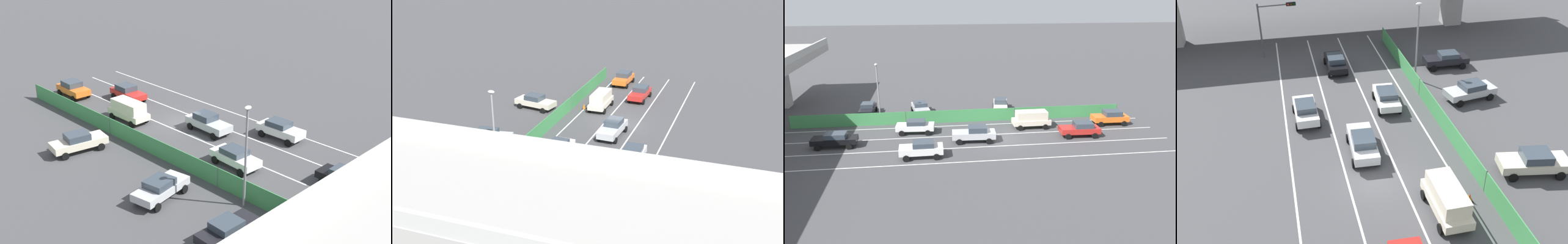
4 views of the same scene
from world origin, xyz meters
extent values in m
plane|color=#424244|center=(0.00, 0.00, 0.00)|extent=(300.00, 300.00, 0.00)
cube|color=silver|center=(-5.26, 4.11, 0.00)|extent=(0.14, 44.22, 0.01)
cube|color=silver|center=(-1.75, 4.11, 0.00)|extent=(0.14, 44.22, 0.01)
cube|color=silver|center=(1.75, 4.11, 0.00)|extent=(0.14, 44.22, 0.01)
cube|color=silver|center=(5.26, 4.11, 0.00)|extent=(0.14, 44.22, 0.01)
cube|color=#3D8E4C|center=(6.63, 4.11, 0.78)|extent=(0.06, 40.22, 1.57)
cylinder|color=#4C514C|center=(6.63, -16.00, 0.78)|extent=(0.10, 0.10, 1.57)
cylinder|color=#4C514C|center=(6.63, -2.59, 0.78)|extent=(0.10, 0.10, 1.57)
cylinder|color=#4C514C|center=(6.63, 10.81, 0.78)|extent=(0.10, 0.10, 1.57)
cube|color=black|center=(0.18, 17.73, 0.76)|extent=(1.75, 4.57, 0.55)
cube|color=#333D47|center=(0.18, 17.59, 1.28)|extent=(1.53, 2.13, 0.50)
cylinder|color=black|center=(-0.67, 19.29, 0.32)|extent=(0.22, 0.64, 0.64)
cylinder|color=black|center=(1.06, 19.28, 0.32)|extent=(0.22, 0.64, 0.64)
cylinder|color=black|center=(-0.69, 16.19, 0.32)|extent=(0.22, 0.64, 0.64)
cylinder|color=black|center=(1.04, 16.18, 0.32)|extent=(0.22, 0.64, 0.64)
cube|color=#B7BABC|center=(-0.11, 3.30, 0.81)|extent=(1.98, 4.69, 0.66)
cube|color=#333D47|center=(-0.13, 2.90, 1.43)|extent=(1.64, 1.99, 0.58)
cylinder|color=black|center=(-0.91, 4.91, 0.32)|extent=(0.25, 0.65, 0.64)
cylinder|color=black|center=(0.85, 4.82, 0.32)|extent=(0.25, 0.65, 0.64)
cylinder|color=black|center=(-1.06, 1.77, 0.32)|extent=(0.25, 0.65, 0.64)
cylinder|color=black|center=(0.69, 1.69, 0.32)|extent=(0.25, 0.65, 0.64)
cube|color=red|center=(0.02, -8.52, 0.78)|extent=(1.98, 4.45, 0.60)
cube|color=#333D47|center=(0.00, -8.90, 1.35)|extent=(1.66, 2.05, 0.56)
cylinder|color=black|center=(-0.81, -6.99, 0.32)|extent=(0.25, 0.65, 0.64)
cylinder|color=black|center=(0.98, -7.07, 0.32)|extent=(0.25, 0.65, 0.64)
cylinder|color=black|center=(-0.94, -9.96, 0.32)|extent=(0.25, 0.65, 0.64)
cylinder|color=black|center=(0.84, -10.04, 0.32)|extent=(0.25, 0.65, 0.64)
cube|color=white|center=(-3.61, 8.82, 0.81)|extent=(1.80, 4.25, 0.66)
cube|color=#333D47|center=(-3.61, 8.59, 1.39)|extent=(1.56, 2.02, 0.49)
cylinder|color=black|center=(-4.50, 10.24, 0.32)|extent=(0.23, 0.64, 0.64)
cylinder|color=black|center=(-2.77, 10.26, 0.32)|extent=(0.23, 0.64, 0.64)
cylinder|color=black|center=(-4.46, 7.37, 0.32)|extent=(0.23, 0.64, 0.64)
cylinder|color=black|center=(-2.72, 7.40, 0.32)|extent=(0.23, 0.64, 0.64)
cube|color=silver|center=(3.28, 9.58, 0.77)|extent=(2.00, 4.34, 0.58)
cube|color=#333D47|center=(3.28, 9.46, 1.30)|extent=(1.65, 2.08, 0.48)
cylinder|color=black|center=(2.51, 11.07, 0.32)|extent=(0.26, 0.65, 0.64)
cylinder|color=black|center=(4.24, 10.96, 0.32)|extent=(0.26, 0.65, 0.64)
cylinder|color=black|center=(2.33, 8.20, 0.32)|extent=(0.26, 0.65, 0.64)
cylinder|color=black|center=(4.06, 8.09, 0.32)|extent=(0.26, 0.65, 0.64)
cube|color=beige|center=(3.48, -3.93, 0.77)|extent=(1.81, 4.41, 0.58)
cube|color=beige|center=(3.48, -3.93, 1.55)|extent=(1.59, 3.62, 0.98)
cylinder|color=black|center=(2.58, -2.43, 0.32)|extent=(0.22, 0.64, 0.64)
cylinder|color=black|center=(4.37, -2.42, 0.32)|extent=(0.22, 0.64, 0.64)
cylinder|color=black|center=(2.60, -5.43, 0.32)|extent=(0.22, 0.64, 0.64)
cylinder|color=black|center=(4.39, -5.42, 0.32)|extent=(0.22, 0.64, 0.64)
cube|color=orange|center=(3.52, -13.68, 0.80)|extent=(1.94, 4.26, 0.63)
cube|color=#333D47|center=(3.51, -13.93, 1.41)|extent=(1.66, 2.03, 0.58)
cylinder|color=black|center=(2.64, -12.22, 0.32)|extent=(0.24, 0.65, 0.64)
cylinder|color=black|center=(4.47, -12.27, 0.32)|extent=(0.24, 0.65, 0.64)
cylinder|color=black|center=(2.56, -15.09, 0.32)|extent=(0.24, 0.65, 0.64)
cylinder|color=black|center=(4.39, -15.14, 0.32)|extent=(0.24, 0.65, 0.64)
cube|color=beige|center=(10.61, -1.50, 0.78)|extent=(4.93, 2.57, 0.61)
cube|color=#333D47|center=(10.71, -1.52, 1.37)|extent=(2.15, 1.89, 0.57)
cylinder|color=black|center=(8.89, -2.13, 0.32)|extent=(0.67, 0.32, 0.64)
cylinder|color=black|center=(9.19, -0.34, 0.32)|extent=(0.67, 0.32, 0.64)
cylinder|color=black|center=(12.03, -2.66, 0.32)|extent=(0.67, 0.32, 0.64)
cylinder|color=black|center=(12.33, -0.88, 0.32)|extent=(0.67, 0.32, 0.64)
cube|color=#B2B5B7|center=(10.67, 9.12, 0.77)|extent=(4.71, 2.57, 0.58)
cube|color=#333D47|center=(10.80, 9.14, 1.31)|extent=(2.20, 1.93, 0.49)
cylinder|color=black|center=(9.33, 7.96, 0.32)|extent=(0.67, 0.33, 0.64)
cylinder|color=black|center=(9.01, 9.77, 0.32)|extent=(0.67, 0.33, 0.64)
cylinder|color=black|center=(12.32, 8.47, 0.32)|extent=(0.67, 0.33, 0.64)
cylinder|color=black|center=(12.00, 10.28, 0.32)|extent=(0.67, 0.33, 0.64)
cube|color=black|center=(11.03, 15.92, 0.77)|extent=(4.44, 1.82, 0.59)
cube|color=#333D47|center=(11.25, 15.91, 1.30)|extent=(1.87, 1.55, 0.47)
cylinder|color=black|center=(9.51, 15.10, 0.32)|extent=(0.65, 0.24, 0.64)
cylinder|color=black|center=(9.56, 16.81, 0.32)|extent=(0.65, 0.24, 0.64)
cylinder|color=black|center=(12.50, 15.03, 0.32)|extent=(0.65, 0.24, 0.64)
cylinder|color=gray|center=(7.21, 13.87, 3.54)|extent=(0.16, 0.16, 7.08)
ellipsoid|color=silver|center=(7.21, 13.87, 7.26)|extent=(0.60, 0.36, 0.28)
cone|color=orange|center=(5.31, -3.27, 0.31)|extent=(0.36, 0.36, 0.62)
cube|color=black|center=(5.31, -3.27, 0.01)|extent=(0.47, 0.47, 0.03)
camera|label=1|loc=(31.14, 33.58, 19.17)|focal=47.52mm
camera|label=2|loc=(-13.41, 48.50, 20.47)|focal=46.66mm
camera|label=3|loc=(-38.95, 7.58, 15.50)|focal=35.86mm
camera|label=4|loc=(-5.30, -22.43, 18.86)|focal=40.95mm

